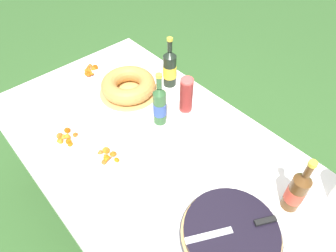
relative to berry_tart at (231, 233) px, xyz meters
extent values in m
plane|color=#335B28|center=(-0.56, 0.07, -0.79)|extent=(16.00, 16.00, 0.00)
cube|color=brown|center=(-0.56, 0.07, -0.05)|extent=(1.88, 1.07, 0.03)
cylinder|color=brown|center=(-1.44, -0.41, -0.43)|extent=(0.06, 0.06, 0.73)
cylinder|color=brown|center=(-1.44, 0.54, -0.43)|extent=(0.06, 0.06, 0.73)
cylinder|color=brown|center=(0.32, 0.54, -0.43)|extent=(0.06, 0.06, 0.73)
cube|color=white|center=(-0.56, 0.07, -0.03)|extent=(1.89, 1.08, 0.00)
cube|color=white|center=(-0.56, -0.47, -0.08)|extent=(1.89, 0.00, 0.10)
cube|color=white|center=(-0.56, 0.60, -0.08)|extent=(1.89, 0.00, 0.10)
cube|color=white|center=(-1.50, 0.07, -0.08)|extent=(0.00, 1.08, 0.10)
cylinder|color=#38383D|center=(0.00, 0.00, -0.02)|extent=(0.41, 0.41, 0.02)
cylinder|color=tan|center=(0.00, 0.00, 0.00)|extent=(0.40, 0.40, 0.01)
cylinder|color=black|center=(0.00, 0.00, 0.02)|extent=(0.38, 0.38, 0.03)
cube|color=silver|center=(-0.04, -0.08, 0.03)|extent=(0.11, 0.18, 0.00)
cube|color=black|center=(0.07, 0.12, 0.04)|extent=(0.06, 0.09, 0.01)
cylinder|color=tan|center=(-1.00, 0.23, -0.02)|extent=(0.35, 0.35, 0.01)
torus|color=#BC7F3D|center=(-1.00, 0.23, 0.03)|extent=(0.32, 0.32, 0.10)
cylinder|color=#E04C47|center=(-0.66, 0.38, 0.02)|extent=(0.07, 0.07, 0.09)
cylinder|color=#E04C47|center=(-0.66, 0.38, 0.03)|extent=(0.07, 0.07, 0.09)
cylinder|color=#E04C47|center=(-0.66, 0.38, 0.05)|extent=(0.07, 0.07, 0.09)
cylinder|color=#E04C47|center=(-0.66, 0.38, 0.06)|extent=(0.07, 0.07, 0.09)
cylinder|color=#E04C47|center=(-0.66, 0.38, 0.07)|extent=(0.07, 0.07, 0.09)
cylinder|color=#E04C47|center=(-0.66, 0.38, 0.08)|extent=(0.07, 0.07, 0.09)
cylinder|color=#E04C47|center=(-0.66, 0.38, 0.10)|extent=(0.07, 0.07, 0.09)
cylinder|color=#E04C47|center=(-0.66, 0.38, 0.11)|extent=(0.07, 0.07, 0.09)
cylinder|color=#E04C47|center=(-0.66, 0.38, 0.12)|extent=(0.07, 0.07, 0.09)
cylinder|color=#E04C47|center=(-0.66, 0.38, 0.14)|extent=(0.07, 0.07, 0.09)
torus|color=#E04C47|center=(-0.66, 0.38, 0.18)|extent=(0.07, 0.07, 0.01)
cylinder|color=#2D562D|center=(-0.68, 0.21, 0.07)|extent=(0.07, 0.07, 0.20)
cylinder|color=#334C93|center=(-0.68, 0.21, 0.07)|extent=(0.07, 0.07, 0.08)
cone|color=#2D562D|center=(-0.68, 0.21, 0.19)|extent=(0.07, 0.07, 0.04)
cylinder|color=#2D562D|center=(-0.68, 0.21, 0.24)|extent=(0.03, 0.03, 0.06)
cylinder|color=gold|center=(-0.68, 0.21, 0.28)|extent=(0.03, 0.03, 0.02)
cylinder|color=brown|center=(0.08, 0.30, 0.07)|extent=(0.07, 0.07, 0.19)
cylinder|color=#E54C38|center=(0.08, 0.30, 0.06)|extent=(0.08, 0.08, 0.07)
cone|color=brown|center=(0.08, 0.30, 0.18)|extent=(0.07, 0.07, 0.04)
cylinder|color=brown|center=(0.08, 0.30, 0.23)|extent=(0.03, 0.03, 0.06)
cylinder|color=gold|center=(0.08, 0.30, 0.27)|extent=(0.03, 0.03, 0.02)
cylinder|color=black|center=(-0.89, 0.47, 0.07)|extent=(0.08, 0.08, 0.20)
cylinder|color=yellow|center=(-0.89, 0.47, 0.07)|extent=(0.08, 0.08, 0.08)
cone|color=black|center=(-0.89, 0.47, 0.19)|extent=(0.08, 0.08, 0.04)
cylinder|color=black|center=(-0.89, 0.47, 0.24)|extent=(0.03, 0.03, 0.06)
cylinder|color=gold|center=(-0.89, 0.47, 0.28)|extent=(0.03, 0.03, 0.02)
cylinder|color=white|center=(-1.33, 0.15, -0.02)|extent=(0.23, 0.23, 0.01)
torus|color=white|center=(-1.33, 0.15, -0.01)|extent=(0.23, 0.23, 0.01)
cone|color=#AE4609|center=(-1.32, 0.20, 0.00)|extent=(0.05, 0.05, 0.05)
cone|color=#BC540F|center=(-1.28, 0.15, 0.00)|extent=(0.04, 0.04, 0.04)
cone|color=#C0531B|center=(-1.37, 0.19, 0.00)|extent=(0.04, 0.04, 0.02)
cone|color=#C25210|center=(-1.28, 0.13, 0.00)|extent=(0.04, 0.05, 0.03)
cone|color=#BD6018|center=(-1.32, 0.19, 0.00)|extent=(0.05, 0.04, 0.04)
cone|color=#A86419|center=(-1.33, 0.14, 0.00)|extent=(0.04, 0.04, 0.02)
cone|color=#C36F1A|center=(-1.31, 0.15, 0.00)|extent=(0.04, 0.04, 0.04)
cone|color=#AC450D|center=(-1.34, 0.16, 0.01)|extent=(0.05, 0.05, 0.03)
cone|color=#C9510D|center=(-1.29, 0.13, 0.00)|extent=(0.05, 0.05, 0.04)
cylinder|color=white|center=(-0.65, -0.16, -0.02)|extent=(0.20, 0.20, 0.01)
torus|color=white|center=(-0.65, -0.16, -0.01)|extent=(0.20, 0.20, 0.01)
cone|color=#B45B1B|center=(-0.70, -0.16, -0.01)|extent=(0.04, 0.04, 0.03)
cone|color=#B1660E|center=(-0.64, -0.17, 0.01)|extent=(0.04, 0.04, 0.04)
cone|color=#B5640A|center=(-0.65, -0.16, 0.01)|extent=(0.05, 0.05, 0.03)
cone|color=#B3620A|center=(-0.60, -0.13, 0.00)|extent=(0.04, 0.04, 0.03)
cone|color=#B94A0F|center=(-0.70, -0.13, 0.00)|extent=(0.04, 0.04, 0.03)
cone|color=#C67119|center=(-0.68, -0.13, 0.01)|extent=(0.05, 0.04, 0.04)
cone|color=#C46513|center=(-0.67, -0.16, -0.01)|extent=(0.04, 0.04, 0.03)
cone|color=#C6571C|center=(-0.65, -0.15, -0.01)|extent=(0.05, 0.05, 0.05)
cone|color=#AA5911|center=(-0.64, -0.12, 0.01)|extent=(0.04, 0.04, 0.02)
cone|color=#C35B20|center=(-0.64, -0.18, 0.00)|extent=(0.04, 0.04, 0.02)
cylinder|color=white|center=(-0.91, -0.25, -0.02)|extent=(0.23, 0.23, 0.01)
torus|color=white|center=(-0.91, -0.25, -0.01)|extent=(0.23, 0.23, 0.01)
cone|color=#B2560A|center=(-0.85, -0.25, -0.01)|extent=(0.03, 0.03, 0.03)
cone|color=#B76816|center=(-0.90, -0.27, -0.01)|extent=(0.06, 0.06, 0.04)
cone|color=#AF571E|center=(-0.92, -0.25, 0.01)|extent=(0.04, 0.04, 0.03)
cone|color=orange|center=(-0.90, -0.23, 0.00)|extent=(0.06, 0.06, 0.04)
cone|color=#CF611B|center=(-0.92, -0.26, 0.01)|extent=(0.05, 0.05, 0.04)
cone|color=#B04B09|center=(-0.93, -0.21, 0.01)|extent=(0.04, 0.04, 0.03)
cone|color=#AF5116|center=(-0.88, -0.19, -0.01)|extent=(0.04, 0.04, 0.04)
cone|color=#B37420|center=(-0.91, -0.24, 0.00)|extent=(0.05, 0.05, 0.02)
cone|color=#C45A0C|center=(-0.87, -0.25, 0.00)|extent=(0.05, 0.05, 0.04)
camera|label=1|loc=(0.21, -0.52, 1.15)|focal=32.00mm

